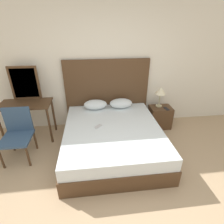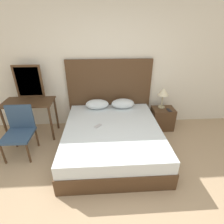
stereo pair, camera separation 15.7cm
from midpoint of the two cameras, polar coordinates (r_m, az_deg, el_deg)
ground_plane at (r=2.58m, az=4.39°, el=-30.14°), size 16.00×16.00×0.00m
wall_back at (r=3.79m, az=0.38°, el=14.86°), size 10.00×0.06×2.70m
bed at (r=3.26m, az=1.50°, el=-8.72°), size 1.72×1.93×0.51m
headboard at (r=3.89m, az=0.33°, el=5.97°), size 1.81×0.05×1.50m
pillow_left at (r=3.74m, az=-3.67°, el=2.55°), size 0.49×0.29×0.20m
pillow_right at (r=3.77m, az=4.73°, el=2.76°), size 0.49×0.29×0.20m
phone_on_bed at (r=3.14m, az=-3.21°, el=-4.61°), size 0.15×0.16×0.01m
nightstand at (r=4.09m, az=17.16°, el=-2.05°), size 0.47×0.36×0.49m
table_lamp at (r=3.90m, az=17.54°, el=6.07°), size 0.23×0.23×0.44m
phone_on_nightstand at (r=3.93m, az=19.23°, el=0.57°), size 0.09×0.16×0.01m
vanity_desk at (r=3.83m, az=-24.31°, el=1.29°), size 0.97×0.53×0.78m
vanity_mirror at (r=3.88m, az=-24.53°, el=9.01°), size 0.54×0.03×0.66m
chair at (r=3.47m, az=-26.87°, el=-4.88°), size 0.48×0.51×0.89m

